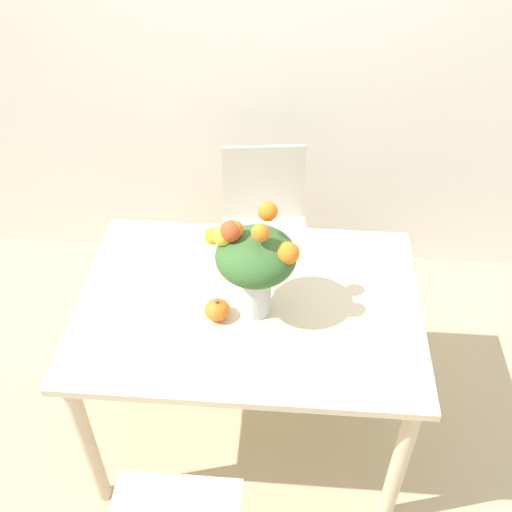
{
  "coord_description": "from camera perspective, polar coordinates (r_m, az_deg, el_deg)",
  "views": [
    {
      "loc": [
        0.14,
        -1.51,
        2.32
      ],
      "look_at": [
        0.03,
        -0.04,
        1.02
      ],
      "focal_mm": 42.0,
      "sensor_mm": 36.0,
      "label": 1
    }
  ],
  "objects": [
    {
      "name": "dining_table",
      "position": [
        2.25,
        -0.66,
        -6.28
      ],
      "size": [
        1.24,
        0.88,
        0.77
      ],
      "color": "beige",
      "rests_on": "ground_plane"
    },
    {
      "name": "pumpkin",
      "position": [
        2.09,
        -3.72,
        -5.12
      ],
      "size": [
        0.09,
        0.09,
        0.08
      ],
      "color": "orange",
      "rests_on": "dining_table"
    },
    {
      "name": "flower_vase",
      "position": [
        1.97,
        -0.1,
        -0.38
      ],
      "size": [
        0.31,
        0.27,
        0.44
      ],
      "color": "silver",
      "rests_on": "dining_table"
    },
    {
      "name": "ground_plane",
      "position": [
        2.77,
        -0.55,
        -15.52
      ],
      "size": [
        12.0,
        12.0,
        0.0
      ],
      "primitive_type": "plane",
      "color": "tan"
    },
    {
      "name": "dining_chair_near_window",
      "position": [
        2.96,
        0.87,
        2.3
      ],
      "size": [
        0.47,
        0.47,
        0.86
      ],
      "rotation": [
        0.0,
        0.0,
        0.13
      ],
      "color": "silver",
      "rests_on": "ground_plane"
    },
    {
      "name": "wall_back",
      "position": [
        2.88,
        1.39,
        21.61
      ],
      "size": [
        8.0,
        0.06,
        2.7
      ],
      "color": "white",
      "rests_on": "ground_plane"
    }
  ]
}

